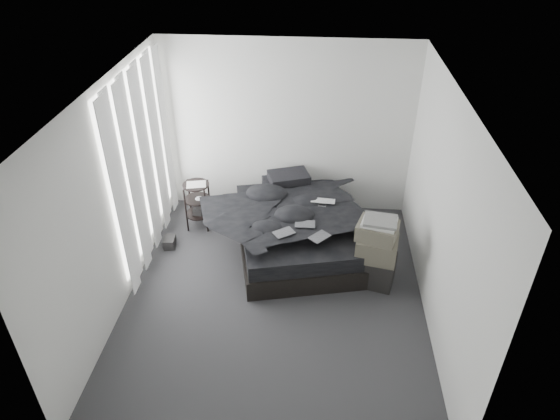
# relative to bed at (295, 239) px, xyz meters

# --- Properties ---
(floor) EXTENTS (3.60, 4.20, 0.01)m
(floor) POSITION_rel_bed_xyz_m (-0.20, -1.02, -0.14)
(floor) COLOR #323234
(floor) RESTS_ON ground
(ceiling) EXTENTS (3.60, 4.20, 0.01)m
(ceiling) POSITION_rel_bed_xyz_m (-0.20, -1.02, 2.46)
(ceiling) COLOR white
(ceiling) RESTS_ON ground
(wall_back) EXTENTS (3.60, 0.01, 2.60)m
(wall_back) POSITION_rel_bed_xyz_m (-0.20, 1.08, 1.16)
(wall_back) COLOR silver
(wall_back) RESTS_ON ground
(wall_front) EXTENTS (3.60, 0.01, 2.60)m
(wall_front) POSITION_rel_bed_xyz_m (-0.20, -3.12, 1.16)
(wall_front) COLOR silver
(wall_front) RESTS_ON ground
(wall_left) EXTENTS (0.01, 4.20, 2.60)m
(wall_left) POSITION_rel_bed_xyz_m (-2.00, -1.02, 1.16)
(wall_left) COLOR silver
(wall_left) RESTS_ON ground
(wall_right) EXTENTS (0.01, 4.20, 2.60)m
(wall_right) POSITION_rel_bed_xyz_m (1.60, -1.02, 1.16)
(wall_right) COLOR silver
(wall_right) RESTS_ON ground
(window_left) EXTENTS (0.02, 2.00, 2.30)m
(window_left) POSITION_rel_bed_xyz_m (-1.98, -0.12, 1.21)
(window_left) COLOR white
(window_left) RESTS_ON wall_left
(curtain_left) EXTENTS (0.06, 2.12, 2.48)m
(curtain_left) POSITION_rel_bed_xyz_m (-1.93, -0.12, 1.14)
(curtain_left) COLOR white
(curtain_left) RESTS_ON wall_left
(bed) EXTENTS (1.93, 2.30, 0.27)m
(bed) POSITION_rel_bed_xyz_m (0.00, 0.00, 0.00)
(bed) COLOR black
(bed) RESTS_ON floor
(mattress) EXTENTS (1.86, 2.23, 0.21)m
(mattress) POSITION_rel_bed_xyz_m (0.00, 0.00, 0.24)
(mattress) COLOR black
(mattress) RESTS_ON bed
(duvet) EXTENTS (1.83, 2.00, 0.23)m
(duvet) POSITION_rel_bed_xyz_m (0.01, -0.05, 0.47)
(duvet) COLOR black
(duvet) RESTS_ON mattress
(pillow_lower) EXTENTS (0.68, 0.53, 0.14)m
(pillow_lower) POSITION_rel_bed_xyz_m (-0.22, 0.75, 0.42)
(pillow_lower) COLOR black
(pillow_lower) RESTS_ON mattress
(pillow_upper) EXTENTS (0.66, 0.55, 0.13)m
(pillow_upper) POSITION_rel_bed_xyz_m (-0.15, 0.75, 0.55)
(pillow_upper) COLOR black
(pillow_upper) RESTS_ON pillow_lower
(laptop) EXTENTS (0.34, 0.24, 0.03)m
(laptop) POSITION_rel_bed_xyz_m (0.35, 0.13, 0.60)
(laptop) COLOR silver
(laptop) RESTS_ON duvet
(comic_a) EXTENTS (0.30, 0.28, 0.01)m
(comic_a) POSITION_rel_bed_xyz_m (-0.12, -0.58, 0.59)
(comic_a) COLOR black
(comic_a) RESTS_ON duvet
(comic_b) EXTENTS (0.26, 0.17, 0.01)m
(comic_b) POSITION_rel_bed_xyz_m (0.13, -0.37, 0.60)
(comic_b) COLOR black
(comic_b) RESTS_ON duvet
(comic_c) EXTENTS (0.29, 0.30, 0.01)m
(comic_c) POSITION_rel_bed_xyz_m (0.32, -0.63, 0.60)
(comic_c) COLOR black
(comic_c) RESTS_ON duvet
(side_stand) EXTENTS (0.39, 0.39, 0.70)m
(side_stand) POSITION_rel_bed_xyz_m (-1.45, 0.41, 0.21)
(side_stand) COLOR black
(side_stand) RESTS_ON floor
(papers) EXTENTS (0.31, 0.25, 0.01)m
(papers) POSITION_rel_bed_xyz_m (-1.44, 0.40, 0.57)
(papers) COLOR white
(papers) RESTS_ON side_stand
(floor_books) EXTENTS (0.17, 0.23, 0.15)m
(floor_books) POSITION_rel_bed_xyz_m (-1.76, -0.13, -0.06)
(floor_books) COLOR black
(floor_books) RESTS_ON floor
(box_lower) EXTENTS (0.61, 0.53, 0.38)m
(box_lower) POSITION_rel_bed_xyz_m (1.02, -0.63, 0.06)
(box_lower) COLOR black
(box_lower) RESTS_ON floor
(box_mid) EXTENTS (0.55, 0.47, 0.29)m
(box_mid) POSITION_rel_bed_xyz_m (1.03, -0.64, 0.40)
(box_mid) COLOR #585445
(box_mid) RESTS_ON box_lower
(box_upper) EXTENTS (0.56, 0.50, 0.20)m
(box_upper) POSITION_rel_bed_xyz_m (1.01, -0.62, 0.64)
(box_upper) COLOR #585445
(box_upper) RESTS_ON box_mid
(art_book_white) EXTENTS (0.47, 0.41, 0.04)m
(art_book_white) POSITION_rel_bed_xyz_m (1.02, -0.63, 0.77)
(art_book_white) COLOR silver
(art_book_white) RESTS_ON box_upper
(art_book_snake) EXTENTS (0.43, 0.36, 0.04)m
(art_book_snake) POSITION_rel_bed_xyz_m (1.03, -0.64, 0.80)
(art_book_snake) COLOR silver
(art_book_snake) RESTS_ON art_book_white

